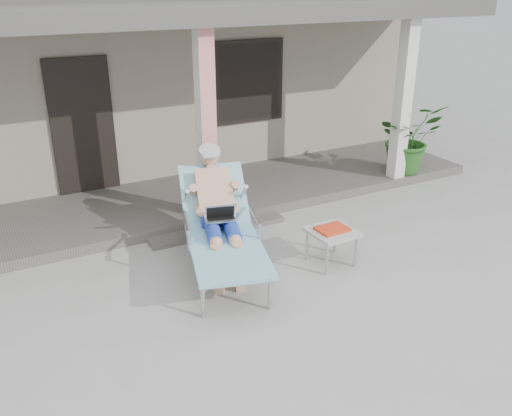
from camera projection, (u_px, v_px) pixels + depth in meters
ground at (285, 294)px, 6.18m from camera, size 60.00×60.00×0.00m
house at (120, 68)px, 10.80m from camera, size 10.40×5.40×3.30m
porch_deck at (188, 200)px, 8.58m from camera, size 10.00×2.00×0.15m
porch_overhang at (180, 20)px, 7.48m from camera, size 10.00×2.30×2.85m
porch_step at (218, 229)px, 7.67m from camera, size 2.00×0.30×0.07m
lounger at (219, 200)px, 6.46m from camera, size 1.37×2.28×1.43m
side_table at (332, 233)px, 6.69m from camera, size 0.56×0.56×0.49m
potted_palm at (408, 138)px, 9.41m from camera, size 1.21×1.09×1.22m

